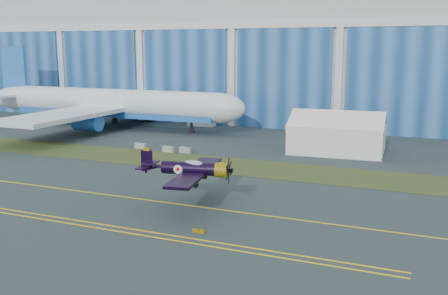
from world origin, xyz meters
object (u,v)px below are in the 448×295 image
at_px(warbird, 190,168).
at_px(tent, 337,131).
at_px(jetliner, 112,72).
at_px(shipping_container, 202,120).
at_px(tug, 291,128).

bearing_deg(warbird, tent, 65.95).
xyz_separation_m(warbird, jetliner, (-39.05, 42.48, 7.27)).
relative_size(jetliner, shipping_container, 11.45).
relative_size(tent, shipping_container, 2.65).
relative_size(shipping_container, tug, 2.43).
bearing_deg(shipping_container, tent, -31.79).
height_order(tent, shipping_container, tent).
bearing_deg(tent, tug, 122.15).
distance_m(shipping_container, tug, 19.34).
height_order(jetliner, tent, jetliner).
height_order(shipping_container, tug, shipping_container).
bearing_deg(jetliner, warbird, -47.37).
bearing_deg(tug, jetliner, 179.37).
bearing_deg(warbird, shipping_container, 103.87).
bearing_deg(tent, shipping_container, 148.42).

